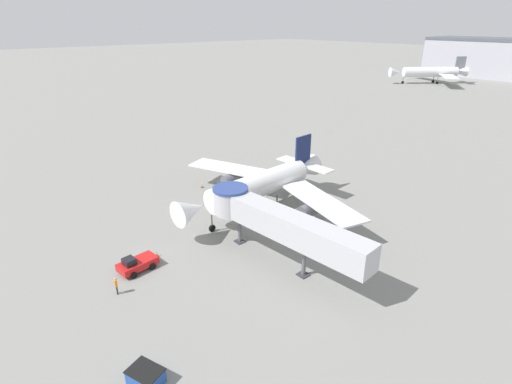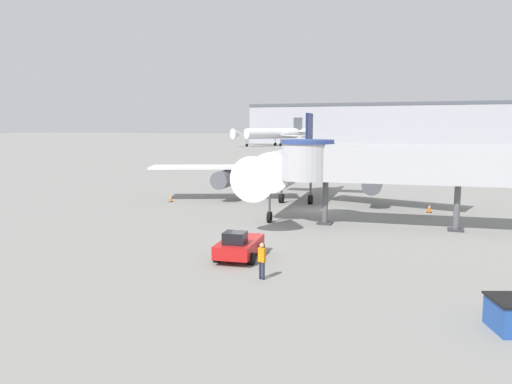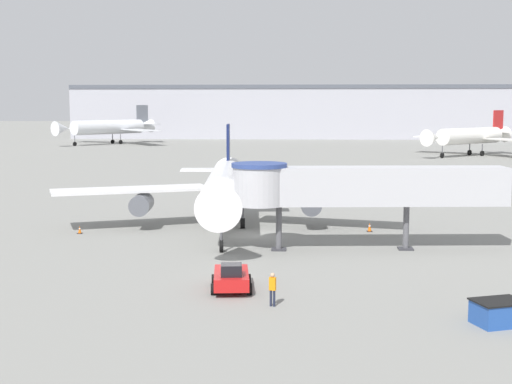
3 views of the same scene
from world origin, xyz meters
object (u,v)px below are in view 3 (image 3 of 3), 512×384
(main_airplane, at_px, (225,187))
(traffic_cone_near_nose, at_px, (220,274))
(background_jet_red_tail, at_px, (472,136))
(jet_bridge, at_px, (350,186))
(service_container_blue, at_px, (499,312))
(background_jet_gray_tail, at_px, (110,127))
(ground_crew_marshaller, at_px, (273,287))
(traffic_cone_port_wing, at_px, (80,230))
(pushback_tug_red, at_px, (231,278))
(traffic_cone_starboard_wing, at_px, (370,227))

(main_airplane, xyz_separation_m, traffic_cone_near_nose, (1.29, -16.68, -3.48))
(background_jet_red_tail, bearing_deg, jet_bridge, -60.55)
(service_container_blue, height_order, background_jet_gray_tail, background_jet_gray_tail)
(ground_crew_marshaller, bearing_deg, traffic_cone_near_nose, 134.31)
(main_airplane, xyz_separation_m, traffic_cone_port_wing, (-12.11, -1.89, -3.47))
(service_container_blue, relative_size, traffic_cone_port_wing, 4.45)
(ground_crew_marshaller, xyz_separation_m, background_jet_gray_tail, (-49.46, 154.60, 3.59))
(main_airplane, distance_m, service_container_blue, 30.05)
(pushback_tug_red, bearing_deg, ground_crew_marshaller, -57.53)
(jet_bridge, distance_m, traffic_cone_near_nose, 13.55)
(traffic_cone_starboard_wing, relative_size, background_jet_red_tail, 0.03)
(traffic_cone_starboard_wing, distance_m, background_jet_red_tail, 96.67)
(jet_bridge, bearing_deg, service_container_blue, -75.97)
(service_container_blue, height_order, traffic_cone_starboard_wing, service_container_blue)
(background_jet_gray_tail, bearing_deg, main_airplane, -34.56)
(traffic_cone_near_nose, bearing_deg, background_jet_gray_tail, 107.18)
(jet_bridge, xyz_separation_m, service_container_blue, (6.01, -17.92, -4.19))
(traffic_cone_starboard_wing, bearing_deg, traffic_cone_port_wing, -174.56)
(service_container_blue, distance_m, traffic_cone_near_nose, 17.02)
(pushback_tug_red, distance_m, ground_crew_marshaller, 4.08)
(traffic_cone_port_wing, distance_m, background_jet_red_tail, 108.88)
(background_jet_gray_tail, bearing_deg, ground_crew_marshaller, -35.53)
(jet_bridge, xyz_separation_m, ground_crew_marshaller, (-5.20, -15.34, -3.74))
(background_jet_red_tail, bearing_deg, service_container_blue, -55.16)
(jet_bridge, distance_m, service_container_blue, 19.36)
(service_container_blue, bearing_deg, background_jet_red_tail, 77.18)
(background_jet_gray_tail, bearing_deg, traffic_cone_starboard_wing, -29.85)
(ground_crew_marshaller, xyz_separation_m, background_jet_red_tail, (37.91, 114.78, 3.15))
(pushback_tug_red, relative_size, service_container_blue, 1.43)
(jet_bridge, bearing_deg, traffic_cone_port_wing, 161.68)
(service_container_blue, xyz_separation_m, background_jet_red_tail, (26.70, 117.36, 3.59))
(jet_bridge, xyz_separation_m, traffic_cone_starboard_wing, (2.29, 7.76, -4.43))
(service_container_blue, relative_size, traffic_cone_starboard_wing, 3.78)
(background_jet_red_tail, bearing_deg, traffic_cone_port_wing, -72.58)
(traffic_cone_port_wing, bearing_deg, traffic_cone_starboard_wing, 5.44)
(traffic_cone_near_nose, bearing_deg, traffic_cone_starboard_wing, 57.29)
(service_container_blue, xyz_separation_m, traffic_cone_port_wing, (-28.11, 23.35, -0.30))
(main_airplane, height_order, background_jet_red_tail, background_jet_red_tail)
(ground_crew_marshaller, relative_size, background_jet_gray_tail, 0.06)
(background_jet_gray_tail, distance_m, background_jet_red_tail, 96.01)
(jet_bridge, height_order, ground_crew_marshaller, jet_bridge)
(main_airplane, bearing_deg, traffic_cone_starboard_wing, -1.69)
(pushback_tug_red, bearing_deg, traffic_cone_starboard_wing, 57.73)
(background_jet_gray_tail, bearing_deg, background_jet_red_tail, 12.23)
(traffic_cone_starboard_wing, height_order, background_jet_red_tail, background_jet_red_tail)
(traffic_cone_starboard_wing, bearing_deg, service_container_blue, -81.76)
(jet_bridge, height_order, pushback_tug_red, jet_bridge)
(background_jet_red_tail, bearing_deg, background_jet_gray_tail, -156.84)
(main_airplane, distance_m, traffic_cone_starboard_wing, 12.75)
(jet_bridge, bearing_deg, traffic_cone_starboard_wing, 69.01)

